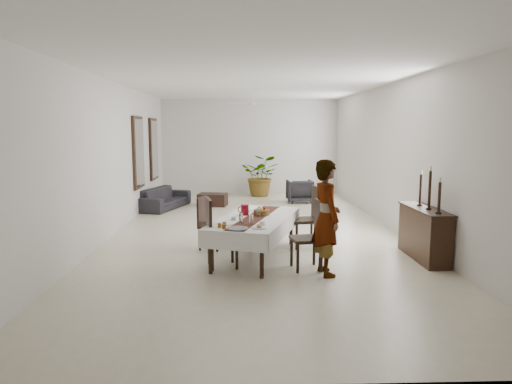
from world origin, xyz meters
The scene contains 88 objects.
floor centered at (0.00, 0.00, 0.00)m, with size 6.00×12.00×0.00m, color beige.
ceiling centered at (0.00, 0.00, 3.20)m, with size 6.00×12.00×0.02m, color white.
wall_back centered at (0.00, 6.00, 1.60)m, with size 6.00×0.02×3.20m, color silver.
wall_front centered at (0.00, -6.00, 1.60)m, with size 6.00×0.02×3.20m, color silver.
wall_left centered at (-3.00, 0.00, 1.60)m, with size 0.02×12.00×3.20m, color silver.
wall_right centered at (3.00, 0.00, 1.60)m, with size 0.02×12.00×3.20m, color silver.
dining_table_top centered at (-0.08, -2.02, 0.67)m, with size 0.92×2.22×0.05m, color black.
table_leg_fl centered at (-0.79, -2.89, 0.32)m, with size 0.06×0.06×0.65m, color black.
table_leg_fr centered at (-0.02, -3.15, 0.32)m, with size 0.06×0.06×0.65m, color black.
table_leg_bl centered at (-0.14, -0.89, 0.32)m, with size 0.06×0.06×0.65m, color black.
table_leg_br centered at (0.63, -1.14, 0.32)m, with size 0.06×0.06×0.65m, color black.
tablecloth_top centered at (-0.08, -2.02, 0.70)m, with size 1.09×2.38×0.01m, color silver.
tablecloth_drape_left centered at (-0.59, -1.85, 0.56)m, with size 0.01×2.38×0.28m, color silver.
tablecloth_drape_right centered at (0.43, -2.19, 0.56)m, with size 0.01×2.38×0.28m, color white.
tablecloth_drape_near centered at (-0.45, -3.15, 0.56)m, with size 1.09×0.01×0.28m, color white.
tablecloth_drape_far centered at (0.29, -0.89, 0.56)m, with size 1.09×0.01×0.28m, color white.
table_runner centered at (-0.08, -2.02, 0.70)m, with size 0.32×2.31×0.00m, color #542418.
red_pitcher centered at (-0.26, -1.82, 0.80)m, with size 0.14×0.14×0.18m, color maroon.
pitcher_handle centered at (-0.33, -1.79, 0.80)m, with size 0.11×0.11×0.02m, color maroon.
wine_glass_near centered at (-0.16, -2.62, 0.78)m, with size 0.06×0.06×0.16m, color silver.
wine_glass_mid centered at (-0.33, -2.47, 0.78)m, with size 0.06×0.06×0.16m, color silver.
wine_glass_far centered at (-0.02, -1.99, 0.78)m, with size 0.06×0.06×0.16m, color white.
teacup_right centered at (0.01, -2.63, 0.73)m, with size 0.08×0.08×0.06m, color white.
saucer_right centered at (0.01, -2.63, 0.71)m, with size 0.14×0.14×0.01m, color white.
teacup_left centered at (-0.44, -2.24, 0.73)m, with size 0.08×0.08×0.06m, color silver.
saucer_left centered at (-0.44, -2.24, 0.71)m, with size 0.14×0.14×0.01m, color white.
plate_near_right centered at (-0.05, -2.90, 0.71)m, with size 0.22×0.22×0.01m, color silver.
bread_near_right centered at (-0.05, -2.90, 0.74)m, with size 0.08×0.08×0.08m, color tan.
plate_near_left centered at (-0.56, -2.59, 0.71)m, with size 0.22×0.22×0.01m, color white.
plate_far_left centered at (-0.20, -1.44, 0.71)m, with size 0.22×0.22×0.01m, color silver.
serving_tray centered at (-0.38, -2.94, 0.71)m, with size 0.33×0.33×0.02m, color #444449.
jam_jar_a centered at (-0.58, -2.90, 0.74)m, with size 0.06×0.06×0.07m, color brown.
jam_jar_b centered at (-0.65, -2.82, 0.74)m, with size 0.06×0.06×0.07m, color #955415.
jam_jar_c centered at (-0.58, -2.75, 0.74)m, with size 0.06×0.06×0.07m, color brown.
fruit_basket centered at (0.04, -1.81, 0.75)m, with size 0.28×0.28×0.09m, color brown.
fruit_red centered at (0.07, -1.81, 0.82)m, with size 0.08×0.08×0.08m, color maroon.
fruit_green centered at (0.01, -1.78, 0.82)m, with size 0.07×0.07×0.07m, color #547F26.
fruit_yellow centered at (0.02, -1.86, 0.82)m, with size 0.08×0.08×0.08m, color yellow.
chair_right_near_seat centered at (0.70, -2.71, 0.48)m, with size 0.46×0.46×0.05m, color black.
chair_right_near_leg_fl centered at (0.91, -2.87, 0.23)m, with size 0.05×0.05×0.46m, color black.
chair_right_near_leg_fr centered at (0.86, -2.49, 0.23)m, with size 0.05×0.05×0.46m, color black.
chair_right_near_leg_bl centered at (0.54, -2.92, 0.23)m, with size 0.05×0.05×0.46m, color black.
chair_right_near_leg_br centered at (0.49, -2.55, 0.23)m, with size 0.05×0.05×0.46m, color black.
chair_right_near_back centered at (0.91, -2.68, 0.80)m, with size 0.46×0.04×0.59m, color black.
chair_right_far_seat centered at (0.86, -1.33, 0.50)m, with size 0.48×0.48×0.05m, color black.
chair_right_far_leg_fl centered at (1.08, -1.50, 0.24)m, with size 0.05×0.05×0.48m, color black.
chair_right_far_leg_fr centered at (1.03, -1.11, 0.24)m, with size 0.05×0.05×0.48m, color black.
chair_right_far_leg_bl centered at (0.69, -1.55, 0.24)m, with size 0.05×0.05×0.48m, color black.
chair_right_far_leg_br centered at (0.64, -1.16, 0.24)m, with size 0.05×0.05×0.48m, color black.
chair_right_far_back centered at (1.08, -1.30, 0.83)m, with size 0.48×0.04×0.61m, color black.
chair_left_near_seat centered at (-0.62, -2.54, 0.49)m, with size 0.47×0.47×0.05m, color black.
chair_left_near_leg_fl centered at (-0.85, -2.39, 0.23)m, with size 0.05×0.05×0.47m, color black.
chair_left_near_leg_fr centered at (-0.77, -2.77, 0.23)m, with size 0.05×0.05×0.47m, color black.
chair_left_near_leg_bl centered at (-0.47, -2.32, 0.23)m, with size 0.05×0.05×0.47m, color black.
chair_left_near_leg_br centered at (-0.39, -2.70, 0.23)m, with size 0.05×0.05×0.47m, color black.
chair_left_near_back centered at (-0.83, -2.59, 0.82)m, with size 0.47×0.04×0.60m, color black.
chair_left_far_seat centered at (-0.87, -1.43, 0.43)m, with size 0.41×0.41×0.05m, color black.
chair_left_far_leg_fl centered at (-0.98, -1.22, 0.20)m, with size 0.04×0.04×0.40m, color black.
chair_left_far_leg_fr centered at (-1.08, -1.54, 0.20)m, with size 0.04×0.04×0.40m, color black.
chair_left_far_leg_bl centered at (-0.66, -1.32, 0.20)m, with size 0.04×0.04×0.40m, color black.
chair_left_far_leg_br centered at (-0.76, -1.63, 0.20)m, with size 0.04×0.04×0.40m, color black.
chair_left_far_back centered at (-1.04, -1.37, 0.70)m, with size 0.41×0.04×0.52m, color black.
woman centered at (0.96, -2.98, 0.88)m, with size 0.64×0.42×1.75m, color gray.
sideboard_body centered at (2.78, -2.19, 0.42)m, with size 0.38×1.41×0.85m, color black.
sideboard_top centered at (2.78, -2.19, 0.86)m, with size 0.41×1.47×0.03m, color black.
candlestick_near_base centered at (2.78, -2.71, 0.89)m, with size 0.09×0.09×0.03m, color black.
candlestick_near_shaft centered at (2.78, -2.71, 1.14)m, with size 0.05×0.05×0.47m, color black.
candlestick_near_candle centered at (2.78, -2.71, 1.41)m, with size 0.03×0.03×0.08m, color beige.
candlestick_mid_base centered at (2.78, -2.34, 0.89)m, with size 0.09×0.09×0.03m, color black.
candlestick_mid_shaft centered at (2.78, -2.34, 1.21)m, with size 0.05×0.05×0.61m, color black.
candlestick_mid_candle centered at (2.78, -2.34, 1.55)m, with size 0.03×0.03×0.08m, color white.
candlestick_far_base centered at (2.78, -1.96, 0.89)m, with size 0.09×0.09×0.03m, color black.
candlestick_far_shaft centered at (2.78, -1.96, 1.16)m, with size 0.05×0.05×0.52m, color black.
candlestick_far_candle centered at (2.78, -1.96, 1.46)m, with size 0.03×0.03×0.08m, color #ECE6CD.
sofa centered at (-2.47, 3.02, 0.29)m, with size 1.96×0.77×0.57m, color #242126.
armchair centered at (1.46, 3.93, 0.34)m, with size 0.74×0.76×0.69m, color #28252A.
coffee_table centered at (-1.14, 3.39, 0.18)m, with size 0.80×0.53×0.36m, color black.
potted_plant centered at (0.36, 5.30, 0.68)m, with size 1.23×1.06×1.36m, color #275B24.
mirror_frame_near centered at (-2.96, 2.20, 1.60)m, with size 0.06×1.05×1.85m, color black.
mirror_glass_near centered at (-2.92, 2.20, 1.60)m, with size 0.01×0.90×1.70m, color silver.
mirror_frame_far centered at (-2.96, 4.30, 1.60)m, with size 0.06×1.05×1.85m, color black.
mirror_glass_far centered at (-2.92, 4.30, 1.60)m, with size 0.01×0.90×1.70m, color silver.
fan_rod centered at (0.00, 3.00, 3.10)m, with size 0.04×0.04×0.20m, color white.
fan_hub centered at (0.00, 3.00, 2.90)m, with size 0.16×0.16×0.08m, color silver.
fan_blade_n centered at (0.00, 3.35, 2.90)m, with size 0.10×0.55×0.01m, color silver.
fan_blade_s centered at (0.00, 2.65, 2.90)m, with size 0.10×0.55×0.01m, color white.
fan_blade_e centered at (0.35, 3.00, 2.90)m, with size 0.55×0.10×0.01m, color white.
fan_blade_w centered at (-0.35, 3.00, 2.90)m, with size 0.55×0.10×0.01m, color white.
Camera 1 is at (-0.33, -9.66, 2.19)m, focal length 32.00 mm.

